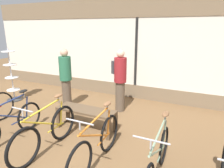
% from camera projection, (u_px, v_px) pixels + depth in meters
% --- Properties ---
extents(ground_plane, '(24.00, 24.00, 0.00)m').
position_uv_depth(ground_plane, '(78.00, 151.00, 3.88)').
color(ground_plane, brown).
extents(shop_back_wall, '(12.00, 0.08, 3.20)m').
position_uv_depth(shop_back_wall, '(136.00, 49.00, 6.35)').
color(shop_back_wall, '#7A664C').
rests_on(shop_back_wall, ground_plane).
extents(bicycle_left, '(0.46, 1.71, 1.01)m').
position_uv_depth(bicycle_left, '(10.00, 124.00, 4.16)').
color(bicycle_left, black).
rests_on(bicycle_left, ground_plane).
extents(bicycle_center_left, '(0.46, 1.75, 1.05)m').
position_uv_depth(bicycle_center_left, '(46.00, 132.00, 3.78)').
color(bicycle_center_left, black).
rests_on(bicycle_center_left, ground_plane).
extents(bicycle_center_right, '(0.46, 1.72, 1.04)m').
position_uv_depth(bicycle_center_right, '(97.00, 144.00, 3.38)').
color(bicycle_center_right, black).
rests_on(bicycle_center_right, ground_plane).
extents(bicycle_right, '(0.46, 1.73, 1.01)m').
position_uv_depth(bicycle_right, '(157.00, 160.00, 3.00)').
color(bicycle_right, black).
rests_on(bicycle_right, ground_plane).
extents(accessory_rack, '(0.48, 0.48, 1.69)m').
position_uv_depth(accessory_rack, '(12.00, 79.00, 6.39)').
color(accessory_rack, '#333333').
rests_on(accessory_rack, ground_plane).
extents(display_bench, '(1.40, 0.44, 0.51)m').
position_uv_depth(display_bench, '(86.00, 113.00, 4.57)').
color(display_bench, brown).
rests_on(display_bench, ground_plane).
extents(customer_near_rack, '(0.37, 0.37, 1.74)m').
position_uv_depth(customer_near_rack, '(66.00, 78.00, 5.72)').
color(customer_near_rack, brown).
rests_on(customer_near_rack, ground_plane).
extents(customer_by_window, '(0.56, 0.52, 1.74)m').
position_uv_depth(customer_by_window, '(120.00, 79.00, 5.51)').
color(customer_by_window, brown).
rests_on(customer_by_window, ground_plane).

